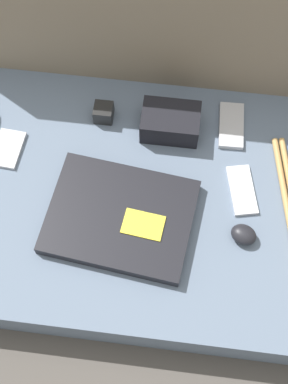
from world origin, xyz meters
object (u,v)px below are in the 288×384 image
object	(u,v)px
camera_pouch	(170,122)
computer_mouse	(244,235)
phone_small	(242,190)
laptop	(120,217)
phone_black	(231,126)
phone_silver	(8,149)
charger_brick	(104,113)

from	to	relation	value
camera_pouch	computer_mouse	bearing A→B (deg)	-54.05
phone_small	camera_pouch	bearing A→B (deg)	128.38
computer_mouse	laptop	bearing A→B (deg)	-160.90
phone_black	phone_silver	bearing A→B (deg)	-167.94
camera_pouch	charger_brick	xyz separation A→B (m)	(-0.17, 0.01, -0.01)
phone_silver	charger_brick	size ratio (longest dim) A/B	2.32
phone_silver	charger_brick	xyz separation A→B (m)	(0.22, 0.12, 0.02)
phone_black	camera_pouch	size ratio (longest dim) A/B	0.93
laptop	camera_pouch	bearing A→B (deg)	77.70
phone_small	camera_pouch	size ratio (longest dim) A/B	0.96
phone_small	computer_mouse	bearing A→B (deg)	-99.47
computer_mouse	phone_small	bearing A→B (deg)	114.58
charger_brick	phone_silver	bearing A→B (deg)	-150.96
laptop	computer_mouse	world-z (taller)	computer_mouse
phone_small	charger_brick	bearing A→B (deg)	142.25
phone_black	camera_pouch	xyz separation A→B (m)	(-0.15, -0.03, 0.03)
laptop	charger_brick	bearing A→B (deg)	113.31
laptop	phone_small	bearing A→B (deg)	27.94
phone_small	phone_silver	bearing A→B (deg)	162.87
phone_silver	camera_pouch	world-z (taller)	camera_pouch
laptop	phone_silver	distance (m)	0.33
computer_mouse	phone_black	size ratio (longest dim) A/B	0.55
computer_mouse	charger_brick	size ratio (longest dim) A/B	1.55
phone_silver	phone_black	bearing A→B (deg)	18.04
computer_mouse	phone_silver	size ratio (longest dim) A/B	0.67
charger_brick	phone_black	bearing A→B (deg)	1.88
computer_mouse	phone_small	xyz separation A→B (m)	(-0.01, 0.11, -0.01)
phone_small	camera_pouch	xyz separation A→B (m)	(-0.18, 0.15, 0.03)
phone_silver	phone_black	world-z (taller)	phone_black
laptop	charger_brick	xyz separation A→B (m)	(-0.08, 0.27, 0.01)
computer_mouse	phone_black	bearing A→B (deg)	119.27
phone_small	charger_brick	world-z (taller)	charger_brick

